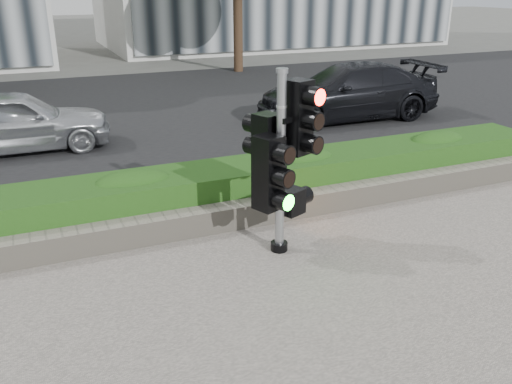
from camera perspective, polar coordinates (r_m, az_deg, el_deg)
ground at (r=6.25m, az=3.46°, el=-10.69°), size 120.00×120.00×0.00m
road at (r=15.28m, az=-13.68°, el=8.17°), size 60.00×13.00×0.02m
curb at (r=8.85m, az=-5.66°, el=-0.37°), size 60.00×0.25×0.12m
stone_wall at (r=7.71m, az=-2.83°, el=-2.55°), size 12.00×0.32×0.34m
hedge at (r=8.21m, az=-4.44°, el=0.22°), size 12.00×1.00×0.68m
traffic_signal at (r=6.68m, az=2.58°, el=4.01°), size 0.86×0.76×2.35m
car_silver at (r=12.17m, az=-24.10°, el=6.83°), size 3.78×1.56×1.28m
car_dark at (r=14.18m, az=9.63°, el=10.36°), size 4.83×2.19×1.37m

